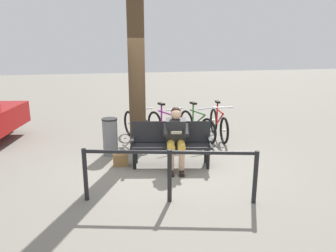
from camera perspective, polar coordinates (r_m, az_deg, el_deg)
The scene contains 11 objects.
ground_plane at distance 6.49m, azimuth -0.14°, elevation -7.42°, with size 40.00×40.00×0.00m, color slate.
bench at distance 6.54m, azimuth 0.54°, elevation -2.54°, with size 1.66×0.78×0.87m.
person_reading at distance 6.34m, azimuth 1.40°, elevation -1.61°, with size 0.54×0.81×1.20m.
handbag at distance 6.64m, azimuth -8.27°, elevation -5.94°, with size 0.30×0.14×0.24m, color olive.
tree_trunk at distance 7.16m, azimuth -5.57°, elevation 11.61°, with size 0.37×0.37×4.13m, color #4C3823.
litter_bin at distance 7.24m, azimuth -10.08°, elevation -1.83°, with size 0.34×0.34×0.82m.
bicycle_blue at distance 8.50m, azimuth 8.85°, elevation 0.33°, with size 0.48×1.68×0.94m.
bicycle_orange at distance 8.28m, azimuth 5.05°, elevation 0.06°, with size 0.60×1.63×0.94m.
bicycle_green at distance 8.15m, azimuth -0.44°, elevation -0.11°, with size 0.73×1.58×0.94m.
bicycle_silver at distance 8.22m, azimuth -5.50°, elevation -0.06°, with size 0.62×1.63×0.94m.
railing_fence at distance 5.01m, azimuth 0.28°, elevation -7.14°, with size 2.62×0.70×0.85m.
Camera 1 is at (1.23, 5.89, 2.44)m, focal length 34.82 mm.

